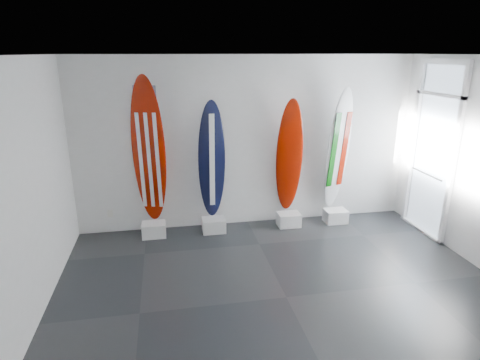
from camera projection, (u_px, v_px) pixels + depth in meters
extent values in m
plane|color=black|center=(286.00, 297.00, 5.23)|extent=(6.00, 6.00, 0.00)
plane|color=white|center=(296.00, 55.00, 4.32)|extent=(6.00, 6.00, 0.00)
plane|color=silver|center=(248.00, 143.00, 7.12)|extent=(6.00, 0.00, 6.00)
plane|color=silver|center=(416.00, 318.00, 2.43)|extent=(6.00, 0.00, 6.00)
plane|color=silver|center=(17.00, 204.00, 4.25)|extent=(0.00, 5.00, 5.00)
cube|color=silver|center=(154.00, 230.00, 6.94)|extent=(0.40, 0.30, 0.24)
ellipsoid|color=#841101|center=(149.00, 151.00, 6.62)|extent=(0.60, 0.37, 2.48)
cube|color=silver|center=(214.00, 225.00, 7.12)|extent=(0.40, 0.30, 0.24)
ellipsoid|color=black|center=(212.00, 161.00, 6.86)|extent=(0.48, 0.22, 2.06)
cube|color=silver|center=(289.00, 219.00, 7.36)|extent=(0.40, 0.30, 0.24)
ellipsoid|color=#841101|center=(289.00, 157.00, 7.10)|extent=(0.50, 0.39, 2.08)
cube|color=silver|center=(335.00, 216.00, 7.51)|extent=(0.40, 0.30, 0.24)
ellipsoid|color=silver|center=(338.00, 150.00, 7.23)|extent=(0.58, 0.46, 2.25)
cube|color=silver|center=(110.00, 214.00, 7.02)|extent=(0.09, 0.02, 0.13)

